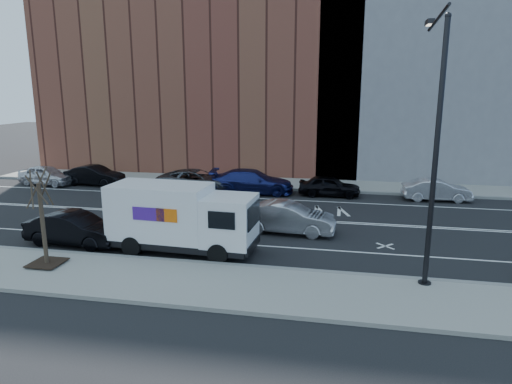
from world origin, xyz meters
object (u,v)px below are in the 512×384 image
at_px(fedex_van, 181,217).
at_px(far_parked_b, 95,175).
at_px(far_parked_a, 47,175).
at_px(driving_sedan, 288,218).

height_order(fedex_van, far_parked_b, fedex_van).
distance_m(far_parked_a, driving_sedan, 19.89).
xyz_separation_m(far_parked_a, far_parked_b, (3.46, 0.54, -0.00)).
xyz_separation_m(far_parked_a, driving_sedan, (18.34, -7.69, 0.04)).
xyz_separation_m(fedex_van, driving_sedan, (4.10, 3.42, -0.76)).
relative_size(fedex_van, driving_sedan, 1.41).
bearing_deg(far_parked_a, fedex_van, -120.63).
bearing_deg(driving_sedan, far_parked_b, 64.87).
relative_size(far_parked_a, driving_sedan, 0.92).
height_order(far_parked_a, driving_sedan, driving_sedan).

